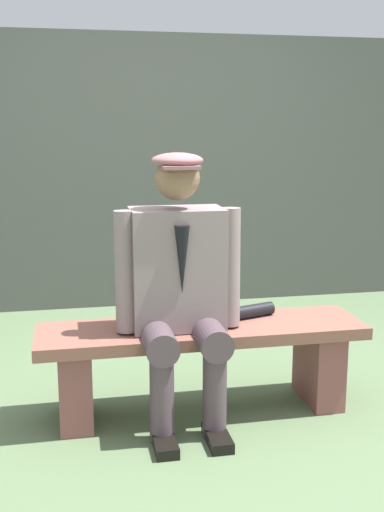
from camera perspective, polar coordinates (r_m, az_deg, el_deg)
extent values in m
plane|color=#59704C|center=(3.28, 0.86, -13.73)|extent=(30.00, 30.00, 0.00)
cube|color=brown|center=(3.12, 0.88, -6.79)|extent=(1.61, 0.42, 0.06)
cube|color=brown|center=(3.38, 11.36, -9.60)|extent=(0.15, 0.35, 0.39)
cube|color=brown|center=(3.14, -10.50, -11.27)|extent=(0.15, 0.35, 0.39)
cube|color=gray|center=(3.01, -1.36, -1.12)|extent=(0.44, 0.26, 0.58)
cylinder|color=#1E2338|center=(2.97, -1.39, 3.76)|extent=(0.24, 0.24, 0.06)
cone|color=black|center=(2.87, -0.90, -0.34)|extent=(0.07, 0.07, 0.32)
sphere|color=#8C664C|center=(2.93, -1.34, 7.09)|extent=(0.21, 0.21, 0.21)
ellipsoid|color=#916064|center=(2.92, -1.34, 8.62)|extent=(0.24, 0.24, 0.07)
cube|color=#916064|center=(2.83, -1.01, 7.99)|extent=(0.17, 0.09, 0.02)
cylinder|color=#513F47|center=(2.98, 1.44, -7.02)|extent=(0.15, 0.41, 0.15)
cylinder|color=#513F47|center=(2.94, 2.04, -12.07)|extent=(0.11, 0.11, 0.45)
cube|color=black|center=(2.97, 2.29, -16.07)|extent=(0.10, 0.24, 0.05)
cylinder|color=gray|center=(3.03, 3.43, -1.01)|extent=(0.11, 0.12, 0.57)
cylinder|color=#513F47|center=(2.94, -3.19, -7.31)|extent=(0.15, 0.41, 0.15)
cylinder|color=#513F47|center=(2.89, -2.73, -12.44)|extent=(0.11, 0.11, 0.45)
cube|color=black|center=(2.93, -2.51, -16.50)|extent=(0.10, 0.24, 0.05)
cylinder|color=gray|center=(2.94, -6.02, -1.43)|extent=(0.11, 0.12, 0.57)
cylinder|color=black|center=(3.24, 5.26, -4.99)|extent=(0.27, 0.14, 0.07)
cube|color=#4C4F4A|center=(5.03, -4.17, 7.53)|extent=(12.00, 0.24, 2.09)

